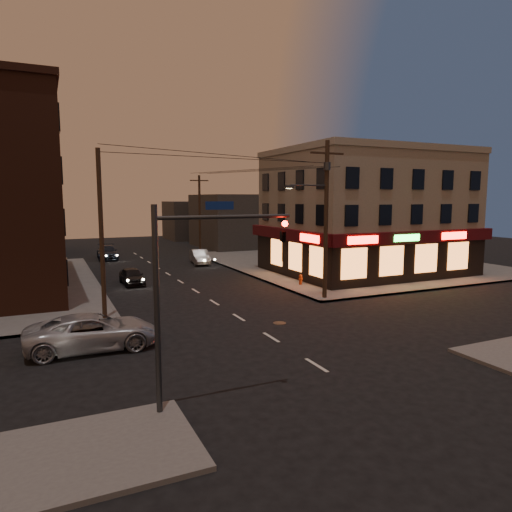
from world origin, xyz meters
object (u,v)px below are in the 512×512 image
sedan_far (107,252)px  suv_cross (93,332)px  sedan_near (132,276)px  fire_hydrant (301,279)px  sedan_mid (200,257)px

sedan_far → suv_cross: bearing=-94.4°
sedan_near → sedan_far: sedan_far is taller
suv_cross → fire_hydrant: bearing=-59.5°
sedan_mid → sedan_far: (-7.96, 7.70, 0.02)m
suv_cross → fire_hydrant: suv_cross is taller
suv_cross → fire_hydrant: 17.63m
suv_cross → fire_hydrant: size_ratio=7.33×
suv_cross → sedan_mid: (12.20, 22.97, -0.06)m
fire_hydrant → sedan_near: bearing=151.6°
suv_cross → fire_hydrant: (15.42, 8.53, -0.21)m
suv_cross → sedan_far: size_ratio=1.11×
sedan_near → sedan_mid: 11.60m
suv_cross → sedan_far: bearing=-6.4°
sedan_near → sedan_far: bearing=87.8°
sedan_mid → sedan_far: size_ratio=0.86×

